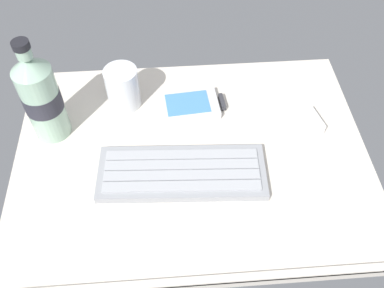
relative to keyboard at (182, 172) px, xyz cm
name	(u,v)px	position (x,y,z in cm)	size (l,w,h in cm)	color
ground_plane	(192,158)	(2.09, 4.18, -1.79)	(64.00, 48.00, 2.80)	beige
keyboard	(182,172)	(0.00, 0.00, 0.00)	(29.57, 12.59, 1.70)	#93969B
handheld_device	(191,105)	(2.75, 15.93, -0.08)	(13.25, 8.61, 1.50)	silver
juice_cup	(123,89)	(-10.28, 18.25, 3.10)	(6.40, 6.40, 8.50)	silver
water_bottle	(41,97)	(-23.59, 12.03, 8.20)	(6.73, 6.73, 20.80)	#9EC1A8
charger_block	(301,124)	(23.08, 9.07, 0.39)	(7.00, 5.60, 2.40)	white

